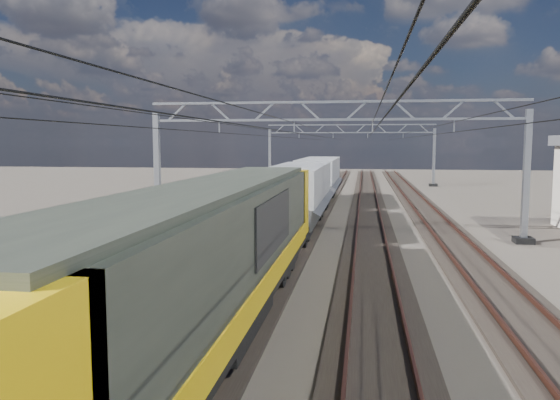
# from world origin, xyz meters

# --- Properties ---
(ground) EXTENTS (160.00, 160.00, 0.00)m
(ground) POSITION_xyz_m (0.00, 0.00, 0.00)
(ground) COLOR black
(ground) RESTS_ON ground
(track_outer_west) EXTENTS (2.60, 140.00, 0.30)m
(track_outer_west) POSITION_xyz_m (-6.00, 0.00, 0.07)
(track_outer_west) COLOR black
(track_outer_west) RESTS_ON ground
(track_loco) EXTENTS (2.60, 140.00, 0.30)m
(track_loco) POSITION_xyz_m (-2.00, 0.00, 0.07)
(track_loco) COLOR black
(track_loco) RESTS_ON ground
(track_inner_east) EXTENTS (2.60, 140.00, 0.30)m
(track_inner_east) POSITION_xyz_m (2.00, 0.00, 0.07)
(track_inner_east) COLOR black
(track_inner_east) RESTS_ON ground
(track_outer_east) EXTENTS (2.60, 140.00, 0.30)m
(track_outer_east) POSITION_xyz_m (6.00, 0.00, 0.07)
(track_outer_east) COLOR black
(track_outer_east) RESTS_ON ground
(catenary_gantry_mid) EXTENTS (19.90, 0.90, 7.11)m
(catenary_gantry_mid) POSITION_xyz_m (0.00, 4.00, 3.91)
(catenary_gantry_mid) COLOR #8F949C
(catenary_gantry_mid) RESTS_ON ground
(catenary_gantry_far) EXTENTS (19.90, 0.90, 7.11)m
(catenary_gantry_far) POSITION_xyz_m (0.00, 40.00, 3.91)
(catenary_gantry_far) COLOR #8F949C
(catenary_gantry_far) RESTS_ON ground
(overhead_wires) EXTENTS (12.03, 140.00, 0.53)m
(overhead_wires) POSITION_xyz_m (0.00, 8.00, 5.75)
(overhead_wires) COLOR black
(overhead_wires) RESTS_ON ground
(locomotive) EXTENTS (2.76, 21.10, 3.62)m
(locomotive) POSITION_xyz_m (-2.00, -11.58, 2.33)
(locomotive) COLOR black
(locomotive) RESTS_ON ground
(hopper_wagon_lead) EXTENTS (3.38, 13.00, 3.25)m
(hopper_wagon_lead) POSITION_xyz_m (-2.00, 6.11, 2.23)
(hopper_wagon_lead) COLOR black
(hopper_wagon_lead) RESTS_ON ground
(hopper_wagon_mid) EXTENTS (3.38, 13.00, 3.25)m
(hopper_wagon_mid) POSITION_xyz_m (-2.00, 20.31, 2.23)
(hopper_wagon_mid) COLOR black
(hopper_wagon_mid) RESTS_ON ground
(trackside_cabinet) EXTENTS (0.38, 0.30, 1.06)m
(trackside_cabinet) POSITION_xyz_m (-8.05, -10.63, 0.79)
(trackside_cabinet) COLOR #8F949C
(trackside_cabinet) RESTS_ON ground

